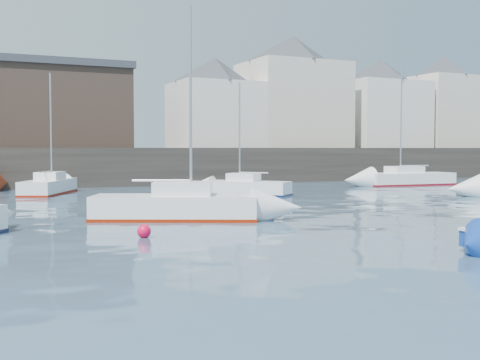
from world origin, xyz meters
name	(u,v)px	position (x,y,z in m)	size (l,w,h in m)	color
water	(422,255)	(0.00, 0.00, 0.00)	(220.00, 220.00, 0.00)	#2D4760
quay_wall	(120,166)	(0.00, 35.00, 1.50)	(90.00, 5.00, 3.00)	#28231E
land_strip	(80,163)	(0.00, 53.00, 1.40)	(90.00, 32.00, 2.80)	#28231E
bldg_east_a	(293,92)	(20.00, 42.00, 8.81)	(13.36, 13.36, 11.80)	beige
bldg_east_b	(381,104)	(31.00, 41.50, 7.87)	(11.88, 11.88, 9.95)	white
bldg_east_c	(443,102)	(40.00, 41.50, 8.37)	(11.14, 11.14, 10.95)	beige
bldg_east_d	(215,103)	(11.00, 41.50, 7.36)	(11.14, 11.14, 8.95)	white
warehouse	(30,107)	(-6.00, 43.00, 6.62)	(16.40, 10.40, 7.60)	#3D2D26
sailboat_b	(176,206)	(-3.54, 10.68, 0.57)	(7.07, 4.88, 8.74)	white
sailboat_f	(247,187)	(4.81, 21.35, 0.50)	(4.89, 5.26, 7.09)	white
sailboat_g	(408,178)	(21.08, 25.32, 0.55)	(7.81, 2.92, 9.71)	white
sailboat_h	(49,186)	(-6.41, 27.77, 0.51)	(4.45, 6.36, 7.88)	white
buoy_near	(144,237)	(-6.11, 6.36, 0.00)	(0.46, 0.46, 0.46)	#F9093B
buoy_far	(174,209)	(-2.14, 15.01, 0.00)	(0.38, 0.38, 0.38)	#F9093B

